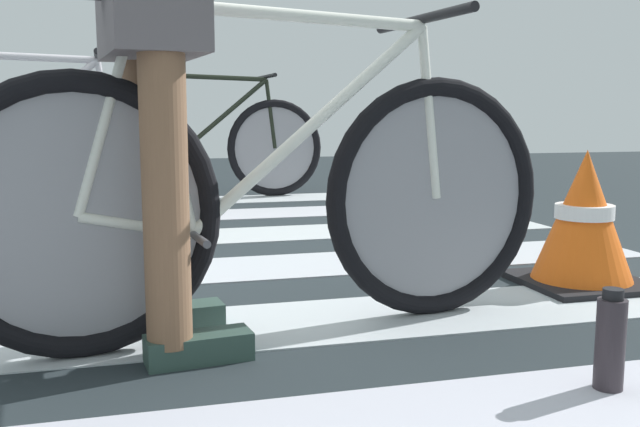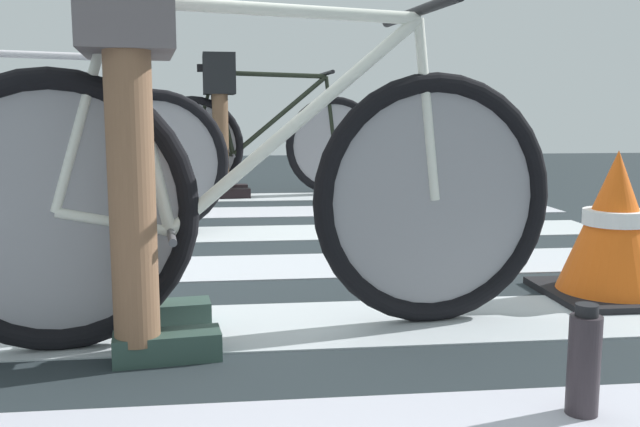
{
  "view_description": "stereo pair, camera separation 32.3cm",
  "coord_description": "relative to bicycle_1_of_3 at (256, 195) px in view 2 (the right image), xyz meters",
  "views": [
    {
      "loc": [
        0.33,
        -2.75,
        0.63
      ],
      "look_at": [
        0.9,
        -0.62,
        0.31
      ],
      "focal_mm": 39.19,
      "sensor_mm": 36.0,
      "label": 1
    },
    {
      "loc": [
        0.66,
        -2.75,
        0.63
      ],
      "look_at": [
        0.9,
        -0.62,
        0.31
      ],
      "focal_mm": 39.19,
      "sensor_mm": 36.0,
      "label": 2
    }
  ],
  "objects": [
    {
      "name": "bicycle_2_of_3",
      "position": [
        -0.97,
        1.61,
        0.0
      ],
      "size": [
        1.74,
        0.52,
        0.93
      ],
      "rotation": [
        0.0,
        0.0,
        0.04
      ],
      "color": "black",
      "rests_on": "ground"
    },
    {
      "name": "cyclist_1_of_3",
      "position": [
        -0.31,
        -0.04,
        0.28
      ],
      "size": [
        0.36,
        0.44,
        1.03
      ],
      "rotation": [
        0.0,
        0.0,
        0.13
      ],
      "color": "brown",
      "rests_on": "ground"
    },
    {
      "name": "bicycle_1_of_3",
      "position": [
        0.0,
        0.0,
        0.0
      ],
      "size": [
        1.73,
        0.52,
        0.93
      ],
      "rotation": [
        0.0,
        0.0,
        0.13
      ],
      "color": "black",
      "rests_on": "ground"
    },
    {
      "name": "bicycle_3_of_3",
      "position": [
        0.13,
        3.21,
        0.0
      ],
      "size": [
        1.74,
        0.52,
        0.93
      ],
      "rotation": [
        0.0,
        0.0,
        0.06
      ],
      "color": "black",
      "rests_on": "ground"
    },
    {
      "name": "water_bottle",
      "position": [
        0.64,
        -0.59,
        -0.28
      ],
      "size": [
        0.06,
        0.06,
        0.23
      ],
      "color": "#2E272C",
      "rests_on": "ground"
    },
    {
      "name": "traffic_cone",
      "position": [
        1.17,
        0.26,
        -0.16
      ],
      "size": [
        0.42,
        0.42,
        0.48
      ],
      "color": "black",
      "rests_on": "ground"
    },
    {
      "name": "cyclist_3_of_3",
      "position": [
        -0.18,
        3.2,
        0.27
      ],
      "size": [
        0.33,
        0.42,
        1.01
      ],
      "rotation": [
        0.0,
        0.0,
        0.06
      ],
      "color": "brown",
      "rests_on": "ground"
    },
    {
      "name": "ground",
      "position": [
        -0.7,
        0.89,
        -0.4
      ],
      "size": [
        18.0,
        14.0,
        0.02
      ],
      "color": "#222A2E"
    },
    {
      "name": "crosswalk_markings",
      "position": [
        -0.73,
        0.84,
        -0.38
      ],
      "size": [
        5.48,
        4.97,
        0.0
      ],
      "color": "#B3C1C8",
      "rests_on": "ground"
    }
  ]
}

